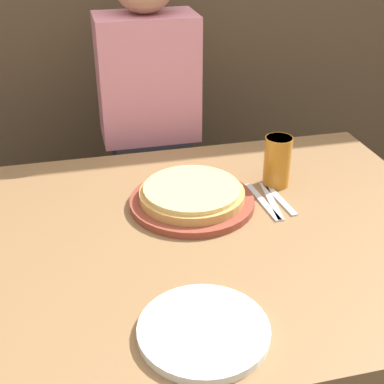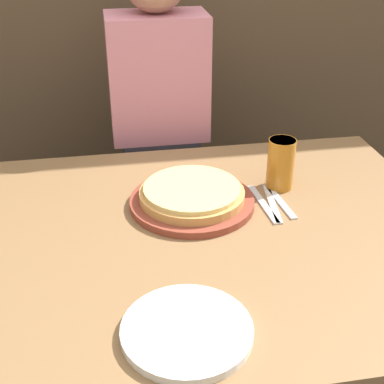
{
  "view_description": "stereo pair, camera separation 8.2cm",
  "coord_description": "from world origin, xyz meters",
  "px_view_note": "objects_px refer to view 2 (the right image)",
  "views": [
    {
      "loc": [
        -0.27,
        -1.07,
        1.44
      ],
      "look_at": [
        0.02,
        0.14,
        0.75
      ],
      "focal_mm": 50.0,
      "sensor_mm": 36.0,
      "label": 1
    },
    {
      "loc": [
        -0.19,
        -1.09,
        1.44
      ],
      "look_at": [
        0.02,
        0.14,
        0.75
      ],
      "focal_mm": 50.0,
      "sensor_mm": 36.0,
      "label": 2
    }
  ],
  "objects_px": {
    "pizza_on_board": "(192,197)",
    "beer_glass": "(281,162)",
    "fork": "(263,204)",
    "diner_person": "(161,143)",
    "spoon": "(281,202)",
    "dinner_plate": "(187,331)",
    "dinner_knife": "(272,203)"
  },
  "relations": [
    {
      "from": "pizza_on_board",
      "to": "diner_person",
      "type": "height_order",
      "value": "diner_person"
    },
    {
      "from": "beer_glass",
      "to": "fork",
      "type": "height_order",
      "value": "beer_glass"
    },
    {
      "from": "fork",
      "to": "diner_person",
      "type": "xyz_separation_m",
      "value": [
        -0.21,
        0.57,
        -0.06
      ]
    },
    {
      "from": "pizza_on_board",
      "to": "beer_glass",
      "type": "relative_size",
      "value": 2.29
    },
    {
      "from": "fork",
      "to": "dinner_knife",
      "type": "relative_size",
      "value": 1.0
    },
    {
      "from": "dinner_plate",
      "to": "beer_glass",
      "type": "bearing_deg",
      "value": 56.39
    },
    {
      "from": "dinner_knife",
      "to": "diner_person",
      "type": "bearing_deg",
      "value": 112.26
    },
    {
      "from": "dinner_plate",
      "to": "dinner_knife",
      "type": "xyz_separation_m",
      "value": [
        0.31,
        0.44,
        -0.01
      ]
    },
    {
      "from": "beer_glass",
      "to": "spoon",
      "type": "xyz_separation_m",
      "value": [
        -0.02,
        -0.09,
        -0.08
      ]
    },
    {
      "from": "beer_glass",
      "to": "dinner_plate",
      "type": "bearing_deg",
      "value": -123.61
    },
    {
      "from": "fork",
      "to": "spoon",
      "type": "xyz_separation_m",
      "value": [
        0.05,
        0.0,
        0.0
      ]
    },
    {
      "from": "beer_glass",
      "to": "dinner_plate",
      "type": "relative_size",
      "value": 0.58
    },
    {
      "from": "dinner_knife",
      "to": "fork",
      "type": "bearing_deg",
      "value": 180.0
    },
    {
      "from": "dinner_knife",
      "to": "spoon",
      "type": "height_order",
      "value": "same"
    },
    {
      "from": "beer_glass",
      "to": "diner_person",
      "type": "xyz_separation_m",
      "value": [
        -0.28,
        0.48,
        -0.14
      ]
    },
    {
      "from": "dinner_plate",
      "to": "dinner_knife",
      "type": "bearing_deg",
      "value": 55.29
    },
    {
      "from": "dinner_plate",
      "to": "dinner_knife",
      "type": "relative_size",
      "value": 1.24
    },
    {
      "from": "dinner_knife",
      "to": "diner_person",
      "type": "xyz_separation_m",
      "value": [
        -0.23,
        0.57,
        -0.06
      ]
    },
    {
      "from": "dinner_plate",
      "to": "diner_person",
      "type": "bearing_deg",
      "value": 85.94
    },
    {
      "from": "pizza_on_board",
      "to": "dinner_knife",
      "type": "height_order",
      "value": "pizza_on_board"
    },
    {
      "from": "spoon",
      "to": "beer_glass",
      "type": "bearing_deg",
      "value": 76.11
    },
    {
      "from": "pizza_on_board",
      "to": "diner_person",
      "type": "xyz_separation_m",
      "value": [
        -0.02,
        0.54,
        -0.08
      ]
    },
    {
      "from": "dinner_plate",
      "to": "diner_person",
      "type": "distance_m",
      "value": 1.02
    },
    {
      "from": "pizza_on_board",
      "to": "spoon",
      "type": "relative_size",
      "value": 1.92
    },
    {
      "from": "beer_glass",
      "to": "dinner_plate",
      "type": "distance_m",
      "value": 0.64
    },
    {
      "from": "spoon",
      "to": "dinner_knife",
      "type": "bearing_deg",
      "value": -180.0
    },
    {
      "from": "pizza_on_board",
      "to": "spoon",
      "type": "distance_m",
      "value": 0.24
    },
    {
      "from": "pizza_on_board",
      "to": "fork",
      "type": "height_order",
      "value": "pizza_on_board"
    },
    {
      "from": "dinner_plate",
      "to": "fork",
      "type": "xyz_separation_m",
      "value": [
        0.28,
        0.44,
        -0.01
      ]
    },
    {
      "from": "fork",
      "to": "pizza_on_board",
      "type": "bearing_deg",
      "value": 170.37
    },
    {
      "from": "beer_glass",
      "to": "diner_person",
      "type": "relative_size",
      "value": 0.11
    },
    {
      "from": "beer_glass",
      "to": "fork",
      "type": "relative_size",
      "value": 0.72
    }
  ]
}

